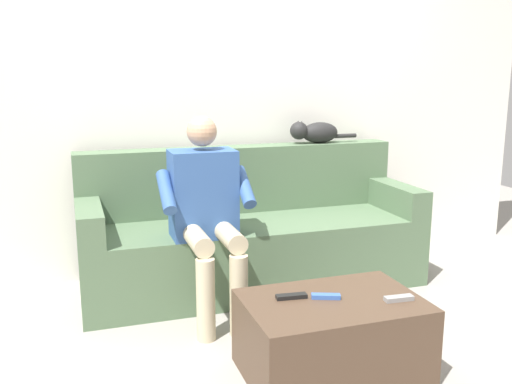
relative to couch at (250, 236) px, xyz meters
name	(u,v)px	position (x,y,z in m)	size (l,w,h in m)	color
ground_plane	(292,329)	(0.00, 0.75, -0.32)	(8.00, 8.00, 0.00)	gray
back_wall	(231,75)	(0.00, -0.43, 1.04)	(4.75, 0.06, 2.73)	silver
couch	(250,236)	(0.00, 0.00, 0.00)	(2.19, 0.75, 0.89)	#516B4C
coffee_table	(332,337)	(0.00, 1.24, -0.14)	(0.81, 0.55, 0.37)	#4C3828
person_solo_seated	(207,207)	(0.39, 0.39, 0.32)	(0.52, 0.58, 1.15)	#335693
cat_on_backrest	(315,132)	(-0.55, -0.23, 0.65)	(0.51, 0.14, 0.16)	black
remote_blue	(326,296)	(0.02, 1.21, 0.06)	(0.13, 0.04, 0.02)	#3860B7
remote_black	(291,296)	(0.17, 1.16, 0.05)	(0.14, 0.04, 0.02)	black
remote_gray	(399,298)	(-0.28, 1.34, 0.06)	(0.14, 0.04, 0.02)	gray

